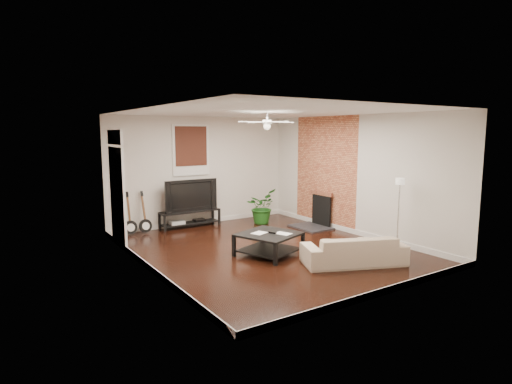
% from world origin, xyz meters
% --- Properties ---
extents(room, '(5.01, 6.01, 2.81)m').
position_xyz_m(room, '(0.00, 0.00, 1.40)').
color(room, black).
rests_on(room, ground).
extents(brick_accent, '(0.02, 2.20, 2.80)m').
position_xyz_m(brick_accent, '(2.49, 1.00, 1.40)').
color(brick_accent, '#AE5438').
rests_on(brick_accent, floor).
extents(fireplace, '(0.80, 1.10, 0.92)m').
position_xyz_m(fireplace, '(2.20, 1.00, 0.46)').
color(fireplace, black).
rests_on(fireplace, floor).
extents(window_back, '(1.00, 0.06, 1.30)m').
position_xyz_m(window_back, '(-0.30, 2.97, 1.95)').
color(window_back, '#32160D').
rests_on(window_back, wall_back).
extents(door_left, '(0.08, 1.00, 2.50)m').
position_xyz_m(door_left, '(-2.46, 1.90, 1.25)').
color(door_left, white).
rests_on(door_left, wall_left).
extents(tv_stand, '(1.54, 0.41, 0.43)m').
position_xyz_m(tv_stand, '(-0.46, 2.78, 0.22)').
color(tv_stand, black).
rests_on(tv_stand, floor).
extents(tv, '(1.38, 0.18, 0.80)m').
position_xyz_m(tv, '(-0.46, 2.80, 0.83)').
color(tv, black).
rests_on(tv, tv_stand).
extents(coffee_table, '(1.34, 1.34, 0.44)m').
position_xyz_m(coffee_table, '(-0.19, -0.35, 0.22)').
color(coffee_table, black).
rests_on(coffee_table, floor).
extents(sofa, '(1.98, 1.38, 0.54)m').
position_xyz_m(sofa, '(0.77, -1.68, 0.27)').
color(sofa, tan).
rests_on(sofa, floor).
extents(floor_lamp, '(0.33, 0.33, 1.51)m').
position_xyz_m(floor_lamp, '(2.12, -1.58, 0.75)').
color(floor_lamp, white).
rests_on(floor_lamp, floor).
extents(potted_plant, '(1.07, 1.06, 0.90)m').
position_xyz_m(potted_plant, '(1.31, 2.16, 0.45)').
color(potted_plant, '#1D5B1A').
rests_on(potted_plant, floor).
extents(guitar_left, '(0.32, 0.23, 1.03)m').
position_xyz_m(guitar_left, '(-1.99, 2.75, 0.51)').
color(guitar_left, black).
rests_on(guitar_left, floor).
extents(guitar_right, '(0.34, 0.26, 1.03)m').
position_xyz_m(guitar_right, '(-1.64, 2.72, 0.51)').
color(guitar_right, black).
rests_on(guitar_right, floor).
extents(ceiling_fan, '(1.24, 1.24, 0.32)m').
position_xyz_m(ceiling_fan, '(0.00, 0.00, 2.60)').
color(ceiling_fan, white).
rests_on(ceiling_fan, ceiling).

